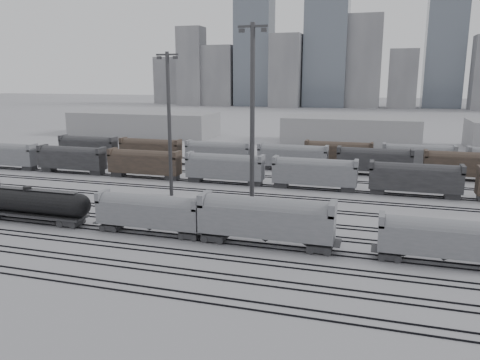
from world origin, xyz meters
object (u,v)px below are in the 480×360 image
(hopper_car_a, at_px, (149,211))
(hopper_car_c, at_px, (446,238))
(hopper_car_b, at_px, (266,217))
(tank_car_b, at_px, (29,202))
(light_mast_c, at_px, (252,114))

(hopper_car_a, bearing_deg, hopper_car_c, 0.00)
(hopper_car_a, xyz_separation_m, hopper_car_c, (35.05, 0.00, -0.03))
(hopper_car_a, bearing_deg, hopper_car_b, 0.00)
(hopper_car_a, bearing_deg, tank_car_b, 180.00)
(hopper_car_a, distance_m, light_mast_c, 21.12)
(tank_car_b, distance_m, light_mast_c, 33.95)
(tank_car_b, distance_m, hopper_car_a, 18.62)
(hopper_car_b, relative_size, hopper_car_c, 1.17)
(tank_car_b, relative_size, hopper_car_a, 1.38)
(hopper_car_b, bearing_deg, tank_car_b, 180.00)
(light_mast_c, bearing_deg, hopper_car_c, -30.47)
(tank_car_b, xyz_separation_m, hopper_car_b, (33.94, 0.00, 0.80))
(tank_car_b, height_order, hopper_car_c, hopper_car_c)
(tank_car_b, height_order, hopper_car_b, hopper_car_b)
(hopper_car_a, relative_size, hopper_car_b, 0.87)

